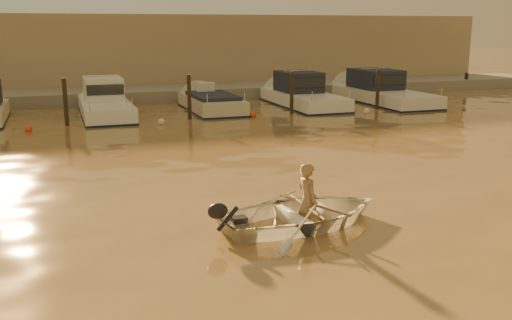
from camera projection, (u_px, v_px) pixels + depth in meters
name	position (u px, v px, depth m)	size (l,w,h in m)	color
ground_plane	(331.00, 207.00, 13.23)	(160.00, 160.00, 0.00)	olive
dinghy	(303.00, 214.00, 11.98)	(2.60, 3.64, 0.75)	white
person	(307.00, 201.00, 11.96)	(0.60, 0.39, 1.64)	#99714C
outboard_motor	(238.00, 223.00, 11.33)	(0.90, 0.40, 0.70)	black
oar_port	(313.00, 205.00, 12.05)	(0.06, 0.06, 2.10)	brown
oar_starboard	(305.00, 206.00, 11.96)	(0.06, 0.06, 2.10)	brown
moored_boat_2	(105.00, 103.00, 26.59)	(2.16, 7.27, 1.75)	white
moored_boat_3	(211.00, 106.00, 28.33)	(2.21, 6.33, 0.95)	beige
moored_boat_4	(303.00, 94.00, 29.84)	(2.42, 7.41, 1.75)	white
moored_boat_5	(382.00, 91.00, 31.37)	(2.61, 8.64, 1.75)	white
piling_1	(66.00, 104.00, 23.93)	(0.18, 0.18, 2.20)	#2D2319
piling_2	(189.00, 99.00, 25.64)	(0.18, 0.18, 2.20)	#2D2319
piling_3	(292.00, 95.00, 27.25)	(0.18, 0.18, 2.20)	#2D2319
piling_4	(378.00, 91.00, 28.76)	(0.18, 0.18, 2.20)	#2D2319
fender_b	(28.00, 129.00, 22.78)	(0.30, 0.30, 0.30)	red
fender_c	(161.00, 122.00, 24.39)	(0.30, 0.30, 0.30)	silver
fender_d	(253.00, 115.00, 26.32)	(0.30, 0.30, 0.30)	#D14318
fender_e	(367.00, 111.00, 27.51)	(0.30, 0.30, 0.30)	silver
quay	(163.00, 96.00, 32.95)	(52.00, 4.00, 1.00)	gray
waterfront_building	(147.00, 53.00, 37.48)	(46.00, 7.00, 4.80)	#9E8466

